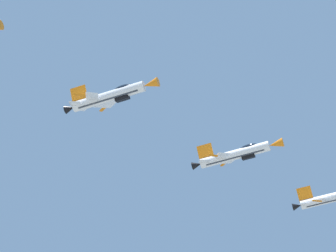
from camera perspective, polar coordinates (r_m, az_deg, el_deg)
fighter_jet_lead at (r=117.34m, az=15.10°, el=-6.32°), size 12.46×12.09×6.41m
fighter_jet_left_wing at (r=105.26m, az=6.29°, el=-2.62°), size 12.46×12.09×5.99m
fighter_jet_right_wing at (r=97.67m, az=-5.33°, el=2.74°), size 12.46×12.09×6.14m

